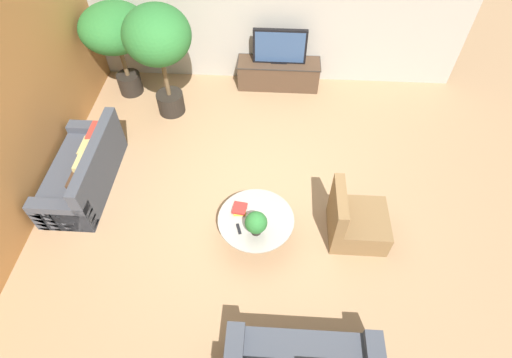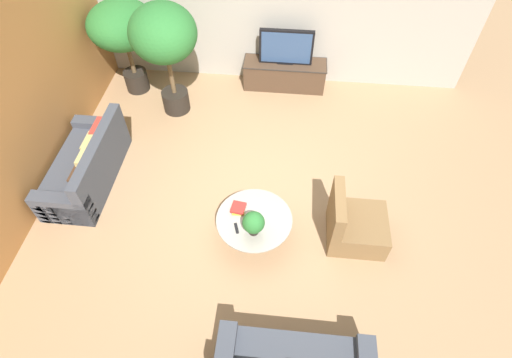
# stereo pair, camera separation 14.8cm
# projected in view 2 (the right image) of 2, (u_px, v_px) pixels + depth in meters

# --- Properties ---
(ground_plane) EXTENTS (24.00, 24.00, 0.00)m
(ground_plane) POSITION_uv_depth(u_px,v_px,m) (254.00, 202.00, 6.15)
(ground_plane) COLOR #9E7A56
(back_wall_stone) EXTENTS (7.40, 0.12, 3.00)m
(back_wall_stone) POSITION_uv_depth(u_px,v_px,m) (272.00, 4.00, 7.07)
(back_wall_stone) COLOR #A39E93
(back_wall_stone) RESTS_ON ground
(side_wall_left) EXTENTS (0.12, 7.40, 3.00)m
(side_wall_left) POSITION_uv_depth(u_px,v_px,m) (13.00, 104.00, 5.33)
(side_wall_left) COLOR #B2753D
(side_wall_left) RESTS_ON ground
(media_console) EXTENTS (1.59, 0.50, 0.54)m
(media_console) POSITION_uv_depth(u_px,v_px,m) (284.00, 74.00, 7.79)
(media_console) COLOR #473323
(media_console) RESTS_ON ground
(television) EXTENTS (0.99, 0.13, 0.67)m
(television) POSITION_uv_depth(u_px,v_px,m) (286.00, 47.00, 7.33)
(television) COLOR black
(television) RESTS_ON media_console
(coffee_table) EXTENTS (1.05, 1.05, 0.41)m
(coffee_table) POSITION_uv_depth(u_px,v_px,m) (254.00, 224.00, 5.54)
(coffee_table) COLOR #756656
(coffee_table) RESTS_ON ground
(couch_by_wall) EXTENTS (0.84, 1.80, 0.84)m
(couch_by_wall) POSITION_uv_depth(u_px,v_px,m) (87.00, 166.00, 6.22)
(couch_by_wall) COLOR #3D424C
(couch_by_wall) RESTS_ON ground
(armchair_wicker) EXTENTS (0.80, 0.76, 0.86)m
(armchair_wicker) POSITION_uv_depth(u_px,v_px,m) (354.00, 225.00, 5.55)
(armchair_wicker) COLOR brown
(armchair_wicker) RESTS_ON ground
(potted_palm_tall) EXTENTS (1.19, 1.19, 1.76)m
(potted_palm_tall) POSITION_uv_depth(u_px,v_px,m) (123.00, 29.00, 6.97)
(potted_palm_tall) COLOR black
(potted_palm_tall) RESTS_ON ground
(potted_palm_corner) EXTENTS (1.10, 1.10, 2.03)m
(potted_palm_corner) POSITION_uv_depth(u_px,v_px,m) (164.00, 39.00, 6.44)
(potted_palm_corner) COLOR black
(potted_palm_corner) RESTS_ON ground
(potted_plant_tabletop) EXTENTS (0.30, 0.30, 0.37)m
(potted_plant_tabletop) POSITION_uv_depth(u_px,v_px,m) (254.00, 223.00, 5.15)
(potted_plant_tabletop) COLOR black
(potted_plant_tabletop) RESTS_ON coffee_table
(book_stack) EXTENTS (0.21, 0.23, 0.06)m
(book_stack) POSITION_uv_depth(u_px,v_px,m) (238.00, 208.00, 5.53)
(book_stack) COLOR gold
(book_stack) RESTS_ON coffee_table
(remote_black) EXTENTS (0.09, 0.16, 0.02)m
(remote_black) POSITION_uv_depth(u_px,v_px,m) (236.00, 228.00, 5.34)
(remote_black) COLOR black
(remote_black) RESTS_ON coffee_table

